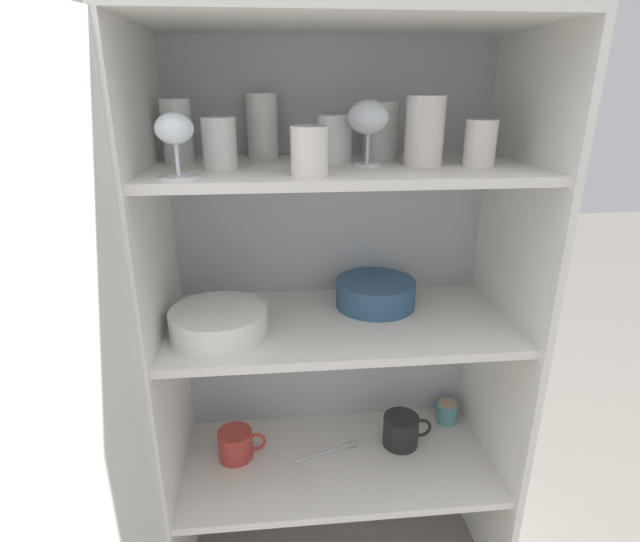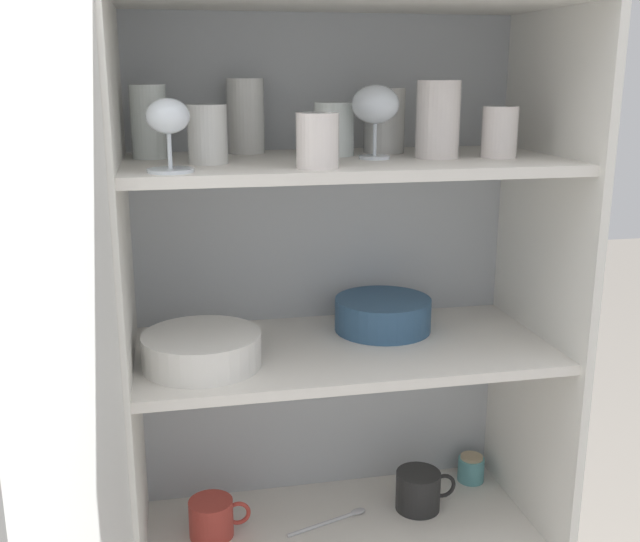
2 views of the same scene
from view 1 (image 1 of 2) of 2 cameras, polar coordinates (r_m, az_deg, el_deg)
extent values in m
cube|color=#B2B7BC|center=(1.42, 1.13, -3.60)|extent=(0.86, 0.02, 1.39)
cube|color=white|center=(1.26, -17.19, -7.95)|extent=(0.02, 0.43, 1.39)
cube|color=white|center=(1.36, 20.12, -6.15)|extent=(0.02, 0.43, 1.39)
cube|color=white|center=(1.11, 2.79, 26.78)|extent=(0.86, 0.43, 0.02)
cube|color=silver|center=(1.46, 2.01, -20.94)|extent=(0.82, 0.39, 0.02)
cube|color=silver|center=(1.23, 2.25, -6.00)|extent=(0.82, 0.39, 0.02)
cube|color=silver|center=(1.11, 2.52, 11.52)|extent=(0.82, 0.39, 0.02)
cube|color=silver|center=(0.94, -25.86, -20.01)|extent=(0.11, 0.42, 1.39)
cylinder|color=silver|center=(1.12, 11.86, 15.38)|extent=(0.08, 0.08, 0.14)
cylinder|color=white|center=(1.21, 6.92, 15.65)|extent=(0.08, 0.08, 0.13)
cylinder|color=white|center=(1.19, -16.03, 15.13)|extent=(0.07, 0.07, 0.14)
cylinder|color=silver|center=(0.97, -1.18, 13.54)|extent=(0.07, 0.07, 0.09)
cylinder|color=white|center=(1.23, -6.61, 16.15)|extent=(0.07, 0.07, 0.15)
cylinder|color=white|center=(1.07, -11.41, 14.12)|extent=(0.07, 0.07, 0.10)
cylinder|color=silver|center=(1.14, 17.84, 13.76)|extent=(0.07, 0.07, 0.10)
cylinder|color=white|center=(1.16, 1.70, 14.92)|extent=(0.08, 0.08, 0.10)
cylinder|color=white|center=(1.10, 5.39, 12.05)|extent=(0.06, 0.06, 0.01)
cylinder|color=white|center=(1.10, 5.45, 13.73)|extent=(0.01, 0.01, 0.06)
ellipsoid|color=white|center=(1.09, 5.56, 17.11)|extent=(0.09, 0.09, 0.07)
cylinder|color=white|center=(0.98, -15.82, 10.31)|extent=(0.08, 0.08, 0.01)
cylinder|color=white|center=(0.97, -16.00, 12.10)|extent=(0.01, 0.01, 0.06)
ellipsoid|color=white|center=(0.97, -16.33, 15.37)|extent=(0.07, 0.07, 0.06)
cylinder|color=white|center=(1.17, -11.39, -6.94)|extent=(0.22, 0.22, 0.01)
cylinder|color=white|center=(1.17, -11.42, -6.55)|extent=(0.22, 0.22, 0.01)
cylinder|color=white|center=(1.17, -11.45, -6.16)|extent=(0.22, 0.22, 0.01)
cylinder|color=white|center=(1.16, -11.48, -5.76)|extent=(0.22, 0.22, 0.01)
cylinder|color=white|center=(1.16, -11.51, -5.36)|extent=(0.22, 0.22, 0.01)
cylinder|color=white|center=(1.15, -11.54, -4.96)|extent=(0.22, 0.22, 0.01)
cylinder|color=white|center=(1.15, -11.57, -4.55)|extent=(0.22, 0.22, 0.01)
cylinder|color=#33567A|center=(1.29, 6.35, -2.52)|extent=(0.20, 0.20, 0.07)
torus|color=#33567A|center=(1.28, 6.41, -1.25)|extent=(0.20, 0.20, 0.01)
cylinder|color=#BC3D33|center=(1.46, -9.65, -18.94)|extent=(0.09, 0.09, 0.08)
torus|color=#BC3D33|center=(1.45, -7.30, -18.79)|extent=(0.05, 0.01, 0.05)
cylinder|color=black|center=(1.49, 9.20, -17.55)|extent=(0.10, 0.10, 0.09)
torus|color=black|center=(1.51, 11.52, -17.16)|extent=(0.06, 0.01, 0.06)
cylinder|color=#5BA3A8|center=(1.62, 14.25, -15.38)|extent=(0.06, 0.06, 0.06)
cylinder|color=tan|center=(1.60, 14.35, -14.44)|extent=(0.05, 0.05, 0.01)
cylinder|color=silver|center=(1.47, 0.40, -20.07)|extent=(0.17, 0.06, 0.01)
ellipsoid|color=silver|center=(1.50, 3.69, -19.07)|extent=(0.04, 0.03, 0.01)
camera|label=2|loc=(0.34, -151.99, -19.37)|focal=42.00mm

